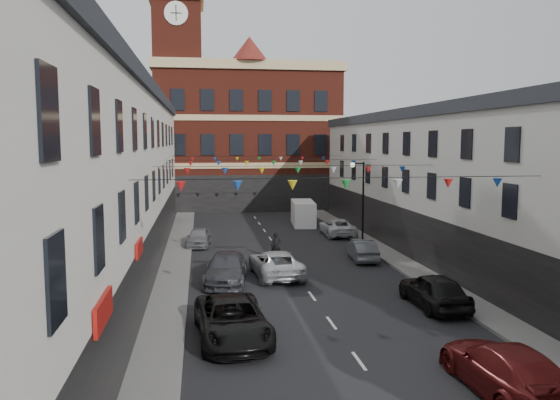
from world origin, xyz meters
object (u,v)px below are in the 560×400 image
car_right_c (506,369)px  street_lamp (360,190)px  car_right_e (362,250)px  white_van (303,213)px  car_left_c (232,320)px  car_left_d (226,268)px  moving_car (276,263)px  car_left_e (199,237)px  car_right_d (434,290)px  car_right_f (337,227)px  pedestrian (276,246)px

car_right_c → street_lamp: bearing=-97.2°
car_right_e → white_van: white_van is taller
white_van → street_lamp: bearing=-67.0°
car_left_c → car_left_d: (0.18, 8.62, -0.02)m
street_lamp → moving_car: (-7.76, -9.83, -3.17)m
car_left_d → moving_car: size_ratio=0.98×
moving_car → car_left_c: bearing=68.0°
car_right_e → car_left_c: bearing=59.3°
car_left_d → car_left_e: bearing=105.5°
car_right_d → white_van: bearing=-88.1°
car_right_e → white_van: (-0.95, 15.03, 0.42)m
car_left_e → car_right_d: car_right_d is taller
car_right_d → car_right_f: (0.38, 19.26, -0.11)m
car_left_e → car_left_c: bearing=-79.9°
car_right_c → car_right_d: 8.61m
car_right_c → car_right_d: (1.52, 8.47, 0.01)m
car_right_e → car_right_f: car_right_f is taller
car_left_c → car_left_d: size_ratio=1.08×
street_lamp → car_right_e: 7.47m
car_right_f → street_lamp: bearing=112.4°
moving_car → white_van: (5.04, 18.38, 0.34)m
pedestrian → moving_car: bearing=-85.3°
car_right_c → white_van: white_van is taller
street_lamp → car_left_d: 15.37m
car_left_c → moving_car: 9.95m
car_right_e → white_van: 15.07m
car_right_d → car_right_c: bearing=78.8°
car_left_c → car_right_f: (9.70, 22.00, -0.09)m
car_left_c → car_right_c: bearing=-40.6°
street_lamp → car_right_c: size_ratio=1.11×
car_left_c → street_lamp: bearing=56.6°
moving_car → car_right_d: bearing=128.6°
car_left_d → car_right_f: size_ratio=1.05×
street_lamp → car_left_d: street_lamp is taller
car_left_d → white_van: white_van is taller
car_left_c → car_left_e: car_left_c is taller
car_left_e → car_right_e: (10.28, -6.22, -0.01)m
car_left_d → car_right_d: size_ratio=1.11×
car_left_e → white_van: white_van is taller
moving_car → car_left_e: bearing=-70.4°
car_left_e → moving_car: 10.48m
moving_car → pedestrian: 4.39m
car_left_c → car_right_c: 9.68m
car_right_c → white_van: size_ratio=1.11×
car_right_d → pedestrian: pedestrian is taller
car_left_e → pedestrian: size_ratio=2.21×
car_right_c → car_right_e: (1.18, 18.56, -0.13)m
car_left_e → car_right_e: car_left_e is taller
car_right_e → moving_car: moving_car is taller
car_left_d → white_van: size_ratio=1.06×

